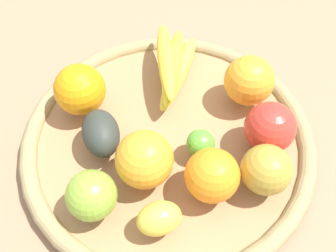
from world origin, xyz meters
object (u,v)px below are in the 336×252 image
Objects in this scene: apple_0 at (91,195)px; orange_0 at (212,175)px; avocado at (101,133)px; lime_0 at (201,143)px; lemon_0 at (159,218)px; apple_1 at (266,170)px; orange_1 at (80,90)px; banana_bunch at (173,66)px; orange_3 at (249,81)px; orange_2 at (144,160)px; apple_2 at (270,127)px.

orange_0 is at bearing -174.00° from apple_0.
orange_0 is 0.93× the size of avocado.
lemon_0 is at bearing 59.16° from lime_0.
avocado is 1.15× the size of apple_1.
orange_1 reaches higher than lime_0.
banana_bunch is at bearing -80.56° from orange_0.
orange_3 is 0.19m from orange_0.
orange_2 is at bearing 74.22° from banana_bunch.
orange_1 is at bearing -54.41° from orange_2.
apple_0 is at bearing 85.75° from avocado.
apple_2 is 1.27× the size of lemon_0.
lemon_0 is 0.84× the size of apple_1.
apple_1 is at bearing 73.56° from apple_2.
orange_2 is (-0.07, -0.05, 0.01)m from apple_0.
lime_0 is at bearing 49.05° from orange_3.
apple_1 is (-0.27, 0.16, -0.01)m from orange_1.
apple_2 is 0.10m from orange_3.
orange_0 is at bearing 138.64° from orange_1.
orange_3 is 0.99× the size of avocado.
apple_0 is 0.84× the size of avocado.
orange_2 is at bearing -8.30° from apple_1.
lime_0 is at bearing 5.75° from apple_2.
apple_1 is (0.02, 0.07, -0.00)m from apple_2.
orange_3 is at bearing -130.95° from lime_0.
orange_2 is at bearing -17.95° from orange_0.
apple_2 is 0.07m from apple_1.
orange_2 is 1.15× the size of apple_1.
orange_1 is at bearing -62.28° from lemon_0.
orange_2 is 0.17m from apple_1.
apple_2 is 0.28m from apple_0.
apple_2 is 1.79× the size of lime_0.
orange_3 reaches higher than lemon_0.
apple_0 is 0.10m from lemon_0.
banana_bunch is 2.21× the size of orange_2.
lemon_0 is (-0.09, 0.03, -0.01)m from apple_0.
apple_1 is at bearing 144.68° from lime_0.
apple_0 is 0.85× the size of orange_3.
orange_3 is at bearing -141.55° from orange_2.
apple_0 is 0.19m from orange_1.
apple_2 is 1.11× the size of apple_0.
banana_bunch is at bearing -79.27° from lime_0.
apple_1 reaches higher than apple_0.
orange_0 is 1.06× the size of apple_1.
lime_0 is at bearing 170.59° from avocado.
banana_bunch is 3.03× the size of lemon_0.
banana_bunch is 2.23× the size of avocado.
banana_bunch reaches higher than lime_0.
apple_2 is at bearing 162.15° from orange_1.
apple_2 is 0.20m from banana_bunch.
orange_1 reaches higher than apple_2.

